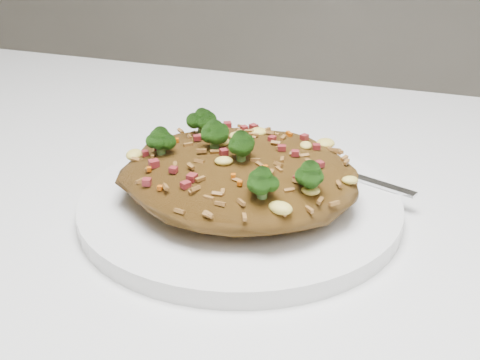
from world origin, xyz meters
name	(u,v)px	position (x,y,z in m)	size (l,w,h in m)	color
dining_table	(213,343)	(0.00, 0.00, 0.66)	(1.20, 0.80, 0.75)	white
plate	(240,205)	(0.01, 0.05, 0.76)	(0.25, 0.25, 0.01)	white
fried_rice	(240,166)	(0.01, 0.05, 0.79)	(0.18, 0.17, 0.06)	brown
fork	(334,170)	(0.07, 0.12, 0.77)	(0.16, 0.07, 0.00)	silver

